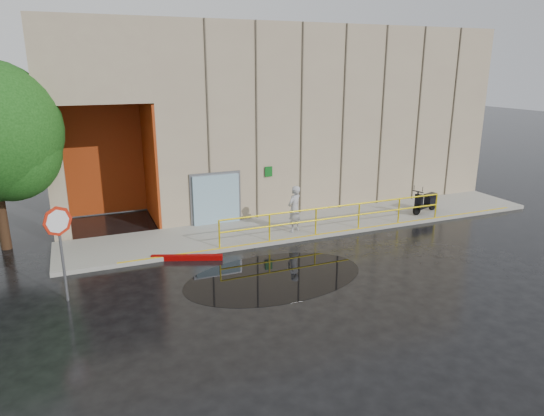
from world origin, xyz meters
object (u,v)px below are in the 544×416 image
at_px(person, 294,209).
at_px(stop_sign, 59,233).
at_px(red_curb, 187,258).
at_px(scooter, 426,196).

height_order(person, stop_sign, stop_sign).
bearing_deg(person, red_curb, -17.87).
xyz_separation_m(stop_sign, red_curb, (3.75, 1.67, -1.90)).
xyz_separation_m(scooter, red_curb, (-10.81, -1.06, -0.79)).
distance_m(scooter, stop_sign, 14.86).
height_order(scooter, stop_sign, stop_sign).
bearing_deg(red_curb, person, 11.81).
relative_size(person, red_curb, 0.75).
bearing_deg(stop_sign, scooter, 2.64).
relative_size(scooter, red_curb, 0.71).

